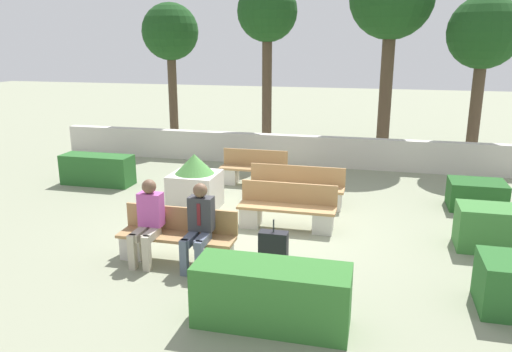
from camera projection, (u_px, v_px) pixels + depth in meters
The scene contains 18 objects.
ground_plane at pixel (267, 230), 9.33m from camera, with size 60.00×60.00×0.00m, color gray.
perimeter_wall at pixel (307, 151), 14.09m from camera, with size 14.94×0.30×0.85m.
bench_front at pixel (177, 241), 7.99m from camera, with size 1.91×0.48×0.83m.
bench_left_side at pixel (287, 212), 9.37m from camera, with size 1.84×0.49×0.83m.
bench_right_side at pixel (296, 191), 10.66m from camera, with size 2.06×0.48×0.83m.
bench_back at pixel (253, 172), 12.25m from camera, with size 1.63×0.49×0.83m.
person_seated_man at pixel (199, 222), 7.66m from camera, with size 0.38×0.64×1.33m.
person_seated_woman at pixel (148, 218), 7.85m from camera, with size 0.38×0.64×1.33m.
hedge_block_near_left at pixel (476, 195), 10.47m from camera, with size 1.12×0.85×0.60m.
hedge_block_mid_left at pixel (98, 170), 12.24m from camera, with size 1.76×0.61×0.74m.
hedge_block_mid_right at pixel (512, 230), 8.33m from camera, with size 1.76×0.72×0.74m.
hedge_block_far_left at pixel (272, 295), 6.13m from camera, with size 1.92×0.69×0.79m.
planter_corner_left at pixel (195, 184), 10.40m from camera, with size 0.96×0.96×1.18m.
suitcase at pixel (273, 252), 7.59m from camera, with size 0.44×0.20×0.84m.
tree_leftmost at pixel (170, 34), 16.11m from camera, with size 1.82×1.82×4.63m.
tree_center_left at pixel (267, 16), 14.57m from camera, with size 1.77×1.77×5.15m.
tree_center_right at pixel (392, 0), 14.29m from camera, with size 2.44×2.44×5.89m.
tree_rightmost at pixel (484, 36), 13.27m from camera, with size 1.94×1.94×4.62m.
Camera 1 is at (1.89, -8.53, 3.42)m, focal length 35.00 mm.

